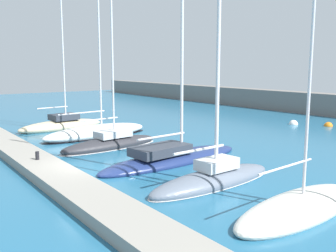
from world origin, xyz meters
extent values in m
plane|color=#236084|center=(0.00, 0.00, 0.00)|extent=(120.00, 120.00, 0.00)
cube|color=gray|center=(0.00, -1.68, 0.26)|extent=(34.69, 2.03, 0.51)
ellipsoid|color=beige|center=(-14.16, 4.17, 0.24)|extent=(3.02, 7.92, 1.11)
cylinder|color=silver|center=(-14.20, 4.59, 8.55)|extent=(0.13, 0.13, 15.50)
cylinder|color=silver|center=(-14.07, 3.42, 1.93)|extent=(0.41, 2.75, 0.09)
cube|color=#333842|center=(-14.18, 4.42, 1.05)|extent=(1.86, 2.44, 0.49)
ellipsoid|color=white|center=(-9.04, 5.06, 0.33)|extent=(3.24, 9.13, 1.21)
ellipsoid|color=black|center=(-9.04, 5.06, 0.02)|extent=(3.28, 9.22, 0.12)
cylinder|color=silver|center=(-9.09, 5.49, 7.39)|extent=(0.14, 0.14, 12.93)
cylinder|color=silver|center=(-8.90, 3.83, 1.97)|extent=(0.54, 3.89, 0.10)
ellipsoid|color=#2D2D33|center=(-4.71, 3.97, 0.22)|extent=(2.68, 7.47, 0.98)
ellipsoid|color=silver|center=(-4.71, 3.97, 0.02)|extent=(2.71, 7.54, 0.12)
cylinder|color=silver|center=(-4.75, 4.26, 7.41)|extent=(0.14, 0.14, 13.39)
cylinder|color=silver|center=(-4.63, 3.14, 2.01)|extent=(0.40, 2.82, 0.10)
cube|color=silver|center=(-4.74, 4.18, 0.94)|extent=(1.52, 2.48, 0.46)
ellipsoid|color=navy|center=(0.70, 5.18, 0.08)|extent=(3.40, 10.33, 0.96)
cylinder|color=silver|center=(0.79, 4.29, 1.57)|extent=(0.44, 3.41, 0.12)
cube|color=#333842|center=(0.79, 4.20, 0.81)|extent=(2.09, 3.49, 0.50)
ellipsoid|color=slate|center=(5.25, 4.09, 0.14)|extent=(2.33, 7.54, 1.08)
ellipsoid|color=silver|center=(5.25, 4.09, 0.02)|extent=(2.35, 7.62, 0.12)
cylinder|color=silver|center=(5.24, 4.25, 8.31)|extent=(0.18, 0.18, 15.26)
cylinder|color=silver|center=(5.30, 3.17, 1.77)|extent=(0.29, 3.03, 0.12)
cube|color=silver|center=(5.24, 4.30, 0.94)|extent=(1.25, 2.00, 0.51)
ellipsoid|color=silver|center=(9.72, 4.38, 0.13)|extent=(2.89, 7.48, 1.04)
cylinder|color=silver|center=(9.70, 4.58, 6.66)|extent=(0.12, 0.12, 12.00)
cylinder|color=silver|center=(9.80, 3.33, 1.95)|extent=(0.35, 3.28, 0.08)
sphere|color=white|center=(-3.86, 22.75, 0.00)|extent=(0.83, 0.83, 0.83)
sphere|color=orange|center=(-1.30, 24.36, 0.00)|extent=(0.78, 0.78, 0.78)
cylinder|color=black|center=(-2.26, -1.68, 0.73)|extent=(0.20, 0.20, 0.44)
camera|label=1|loc=(17.96, -7.83, 5.48)|focal=41.07mm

